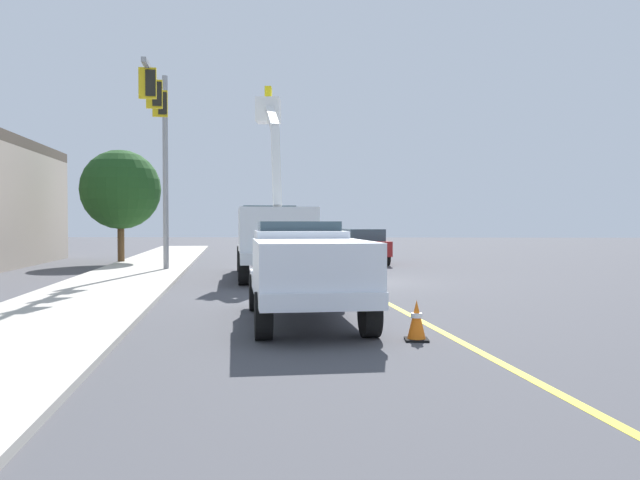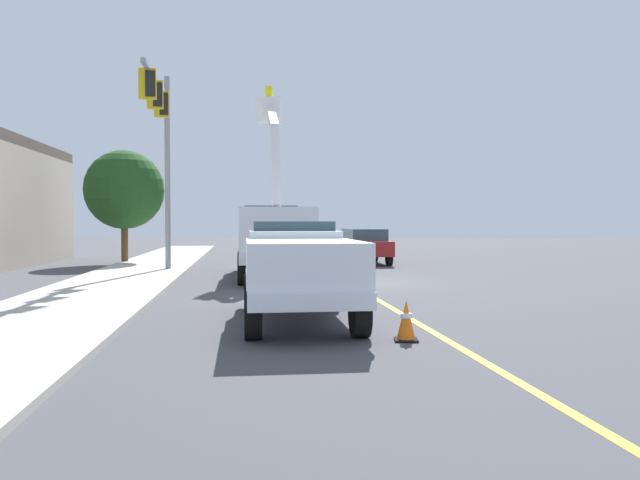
{
  "view_description": "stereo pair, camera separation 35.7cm",
  "coord_description": "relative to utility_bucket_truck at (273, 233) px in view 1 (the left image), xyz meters",
  "views": [
    {
      "loc": [
        -21.77,
        0.14,
        2.06
      ],
      "look_at": [
        0.88,
        0.97,
        1.4
      ],
      "focal_mm": 36.14,
      "sensor_mm": 36.0,
      "label": 1
    },
    {
      "loc": [
        -21.76,
        -0.21,
        2.06
      ],
      "look_at": [
        0.88,
        0.97,
        1.4
      ],
      "focal_mm": 36.14,
      "sensor_mm": 36.0,
      "label": 2
    }
  ],
  "objects": [
    {
      "name": "traffic_cone_mid_rear",
      "position": [
        4.41,
        -1.08,
        -1.25
      ],
      "size": [
        0.4,
        0.4,
        0.74
      ],
      "color": "black",
      "rests_on": "ground"
    },
    {
      "name": "traffic_signal_mast",
      "position": [
        0.34,
        4.28,
        3.93
      ],
      "size": [
        6.37,
        1.32,
        7.97
      ],
      "color": "gray",
      "rests_on": "ground"
    },
    {
      "name": "ground",
      "position": [
        -1.97,
        -2.76,
        -1.61
      ],
      "size": [
        120.0,
        120.0,
        0.0
      ],
      "primitive_type": "plane",
      "color": "#47474C"
    },
    {
      "name": "sidewalk_far_side",
      "position": [
        -3.25,
        4.69,
        -1.55
      ],
      "size": [
        59.74,
        13.77,
        0.12
      ],
      "primitive_type": "cube",
      "rotation": [
        0.0,
        0.0,
        0.17
      ],
      "color": "#B2ADA3",
      "rests_on": "ground"
    },
    {
      "name": "traffic_cone_leading",
      "position": [
        -12.64,
        -3.88,
        -1.27
      ],
      "size": [
        0.4,
        0.4,
        0.71
      ],
      "color": "black",
      "rests_on": "ground"
    },
    {
      "name": "passing_minivan",
      "position": [
        7.66,
        -3.5,
        -0.64
      ],
      "size": [
        5.05,
        2.69,
        1.69
      ],
      "color": "maroon",
      "rests_on": "ground"
    },
    {
      "name": "utility_bucket_truck",
      "position": [
        0.0,
        0.0,
        0.0
      ],
      "size": [
        8.51,
        3.86,
        7.17
      ],
      "color": "silver",
      "rests_on": "ground"
    },
    {
      "name": "traffic_cone_mid_front",
      "position": [
        -4.06,
        -2.49,
        -1.25
      ],
      "size": [
        0.4,
        0.4,
        0.74
      ],
      "color": "black",
      "rests_on": "ground"
    },
    {
      "name": "service_pickup_truck",
      "position": [
        -10.7,
        -1.85,
        -0.49
      ],
      "size": [
        5.88,
        3.02,
        2.06
      ],
      "color": "white",
      "rests_on": "ground"
    },
    {
      "name": "lane_centre_stripe",
      "position": [
        -1.97,
        -2.76,
        -1.61
      ],
      "size": [
        49.3,
        8.68,
        0.01
      ],
      "primitive_type": "cube",
      "rotation": [
        0.0,
        0.0,
        0.17
      ],
      "color": "yellow",
      "rests_on": "ground"
    },
    {
      "name": "street_tree_right",
      "position": [
        6.94,
        8.12,
        1.97
      ],
      "size": [
        3.82,
        3.82,
        5.5
      ],
      "color": "brown",
      "rests_on": "ground"
    }
  ]
}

